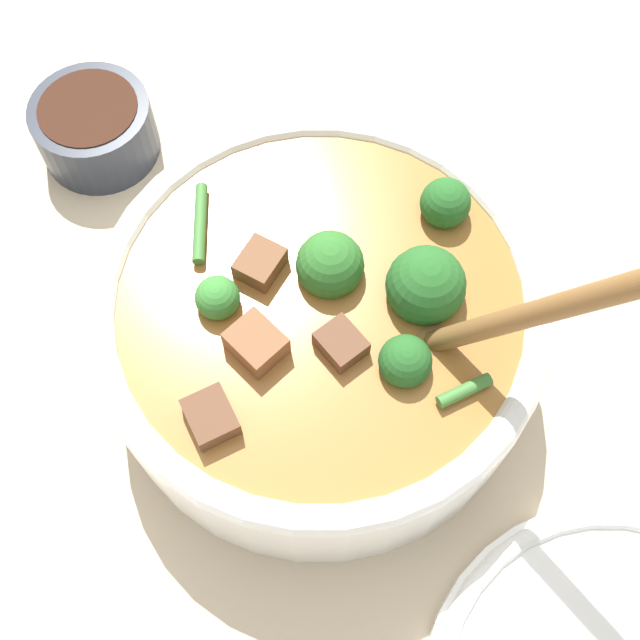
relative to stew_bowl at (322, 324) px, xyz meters
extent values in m
plane|color=#C6B293|center=(0.00, 0.00, -0.05)|extent=(4.00, 4.00, 0.00)
cylinder|color=white|center=(0.00, 0.00, -0.01)|extent=(0.26, 0.26, 0.08)
torus|color=white|center=(0.00, 0.00, 0.03)|extent=(0.26, 0.26, 0.02)
cylinder|color=#9E662D|center=(0.00, 0.00, 0.00)|extent=(0.23, 0.23, 0.05)
sphere|color=#2D6B28|center=(-0.02, 0.00, 0.04)|extent=(0.04, 0.04, 0.04)
cylinder|color=#6B9956|center=(-0.02, 0.00, 0.01)|extent=(0.01, 0.01, 0.02)
sphere|color=#235B23|center=(-0.02, 0.05, 0.04)|extent=(0.04, 0.04, 0.04)
cylinder|color=#6B9956|center=(-0.02, 0.05, 0.01)|extent=(0.02, 0.02, 0.02)
sphere|color=#387F33|center=(0.02, -0.05, 0.04)|extent=(0.02, 0.02, 0.02)
cylinder|color=#6B9956|center=(0.02, -0.05, 0.02)|extent=(0.01, 0.01, 0.01)
sphere|color=#235B23|center=(0.02, 0.05, 0.04)|extent=(0.03, 0.03, 0.03)
cylinder|color=#6B9956|center=(0.02, 0.05, 0.02)|extent=(0.01, 0.01, 0.01)
sphere|color=#235B23|center=(-0.08, 0.05, 0.04)|extent=(0.03, 0.03, 0.03)
cylinder|color=#6B9956|center=(-0.08, 0.05, 0.02)|extent=(0.01, 0.01, 0.01)
cube|color=brown|center=(0.02, 0.02, 0.03)|extent=(0.03, 0.03, 0.02)
cube|color=brown|center=(0.04, -0.02, 0.03)|extent=(0.03, 0.04, 0.02)
cube|color=brown|center=(0.08, -0.03, 0.03)|extent=(0.03, 0.03, 0.02)
cube|color=brown|center=(-0.01, -0.04, 0.03)|extent=(0.03, 0.03, 0.02)
cylinder|color=#3D7533|center=(0.03, 0.09, 0.03)|extent=(0.03, 0.03, 0.01)
cylinder|color=#3D7533|center=(-0.02, -0.08, 0.03)|extent=(0.05, 0.02, 0.01)
ellipsoid|color=brown|center=(0.01, 0.06, 0.02)|extent=(0.04, 0.03, 0.01)
cylinder|color=brown|center=(0.01, 0.12, 0.11)|extent=(0.02, 0.12, 0.18)
cylinder|color=#232833|center=(-0.11, -0.20, -0.03)|extent=(0.08, 0.08, 0.04)
cylinder|color=#381E14|center=(-0.11, -0.20, -0.01)|extent=(0.07, 0.07, 0.02)
camera|label=1|loc=(0.19, 0.06, 0.42)|focal=45.00mm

